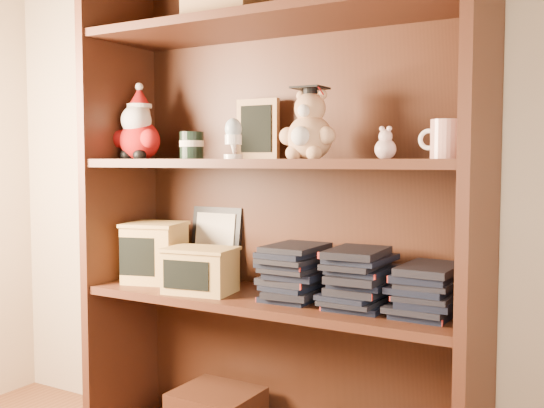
{
  "coord_description": "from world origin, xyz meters",
  "views": [
    {
      "loc": [
        0.71,
        -0.28,
        0.95
      ],
      "look_at": [
        -0.21,
        1.3,
        0.82
      ],
      "focal_mm": 42.0,
      "sensor_mm": 36.0,
      "label": 1
    }
  ],
  "objects": [
    {
      "name": "treats_box",
      "position": [
        -0.66,
        1.3,
        0.65
      ],
      "size": [
        0.22,
        0.22,
        0.19
      ],
      "color": "tan",
      "rests_on": "shelf_lower"
    },
    {
      "name": "certificate_frame",
      "position": [
        -0.51,
        1.44,
        0.67
      ],
      "size": [
        0.19,
        0.05,
        0.24
      ],
      "color": "black",
      "rests_on": "shelf_lower"
    },
    {
      "name": "teacher_mug",
      "position": [
        0.28,
        1.3,
        1.0
      ],
      "size": [
        0.11,
        0.08,
        0.1
      ],
      "color": "silver",
      "rests_on": "shelf_upper"
    },
    {
      "name": "chalkboard_plaque",
      "position": [
        -0.33,
        1.42,
        1.04
      ],
      "size": [
        0.15,
        0.08,
        0.19
      ],
      "color": "#9E7547",
      "rests_on": "shelf_upper"
    },
    {
      "name": "bookcase",
      "position": [
        -0.22,
        1.36,
        0.78
      ],
      "size": [
        1.2,
        0.35,
        1.6
      ],
      "color": "#432113",
      "rests_on": "ground"
    },
    {
      "name": "shelf_upper",
      "position": [
        -0.21,
        1.3,
        0.94
      ],
      "size": [
        1.14,
        0.33,
        0.02
      ],
      "color": "#432113",
      "rests_on": "ground"
    },
    {
      "name": "egg_cup",
      "position": [
        -0.3,
        1.23,
        1.01
      ],
      "size": [
        0.05,
        0.05,
        0.12
      ],
      "color": "white",
      "rests_on": "shelf_upper"
    },
    {
      "name": "book_stack_mid",
      "position": [
        0.06,
        1.3,
        0.63
      ],
      "size": [
        0.14,
        0.2,
        0.16
      ],
      "color": "black",
      "rests_on": "shelf_lower"
    },
    {
      "name": "grad_teddy_bear",
      "position": [
        -0.09,
        1.3,
        1.03
      ],
      "size": [
        0.17,
        0.14,
        0.2
      ],
      "color": "tan",
      "rests_on": "shelf_upper"
    },
    {
      "name": "pencils_box",
      "position": [
        -0.42,
        1.24,
        0.62
      ],
      "size": [
        0.23,
        0.18,
        0.14
      ],
      "color": "tan",
      "rests_on": "shelf_lower"
    },
    {
      "name": "santa_plush",
      "position": [
        -0.71,
        1.3,
        1.04
      ],
      "size": [
        0.18,
        0.13,
        0.26
      ],
      "color": "#A50F0F",
      "rests_on": "shelf_upper"
    },
    {
      "name": "pink_figurine",
      "position": [
        0.13,
        1.31,
        0.98
      ],
      "size": [
        0.06,
        0.06,
        0.09
      ],
      "color": "beige",
      "rests_on": "shelf_upper"
    },
    {
      "name": "teachers_tin",
      "position": [
        -0.5,
        1.3,
        0.99
      ],
      "size": [
        0.08,
        0.08,
        0.08
      ],
      "color": "black",
      "rests_on": "shelf_upper"
    },
    {
      "name": "book_stack_left",
      "position": [
        -0.13,
        1.3,
        0.63
      ],
      "size": [
        0.14,
        0.2,
        0.16
      ],
      "color": "black",
      "rests_on": "shelf_lower"
    },
    {
      "name": "shelf_lower",
      "position": [
        -0.21,
        1.3,
        0.54
      ],
      "size": [
        1.14,
        0.33,
        0.02
      ],
      "color": "#432113",
      "rests_on": "ground"
    },
    {
      "name": "book_stack_right",
      "position": [
        0.24,
        1.3,
        0.61
      ],
      "size": [
        0.14,
        0.2,
        0.13
      ],
      "color": "black",
      "rests_on": "shelf_lower"
    }
  ]
}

